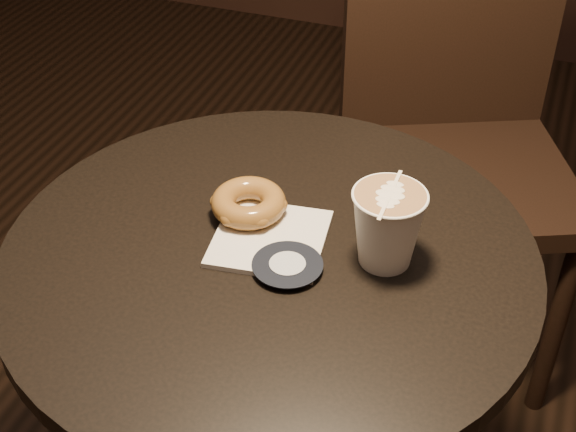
% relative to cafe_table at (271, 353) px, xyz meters
% --- Properties ---
extents(cafe_table, '(0.70, 0.70, 0.75)m').
position_rel_cafe_table_xyz_m(cafe_table, '(0.00, 0.00, 0.00)').
color(cafe_table, black).
rests_on(cafe_table, ground).
extents(chair, '(0.58, 0.58, 1.10)m').
position_rel_cafe_table_xyz_m(chair, '(0.13, 0.71, 0.06)').
color(chair, black).
rests_on(chair, ground).
extents(pastry_bag, '(0.16, 0.16, 0.01)m').
position_rel_cafe_table_xyz_m(pastry_bag, '(-0.00, 0.01, 0.20)').
color(pastry_bag, silver).
rests_on(pastry_bag, cafe_table).
extents(doughnut, '(0.10, 0.10, 0.03)m').
position_rel_cafe_table_xyz_m(doughnut, '(-0.05, 0.05, 0.22)').
color(doughnut, brown).
rests_on(doughnut, pastry_bag).
extents(latte_cup, '(0.09, 0.09, 0.10)m').
position_rel_cafe_table_xyz_m(latte_cup, '(0.15, 0.03, 0.25)').
color(latte_cup, white).
rests_on(latte_cup, cafe_table).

